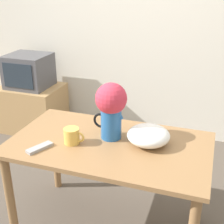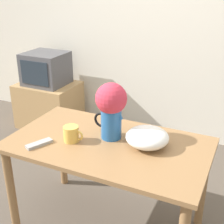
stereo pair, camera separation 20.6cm
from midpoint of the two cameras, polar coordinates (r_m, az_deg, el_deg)
name	(u,v)px [view 2 (the right image)]	position (r m, az deg, el deg)	size (l,w,h in m)	color
wall_back	(159,21)	(3.51, 10.37, 16.03)	(8.00, 0.05, 2.60)	silver
table	(108,156)	(2.13, 2.07, -8.09)	(1.33, 0.76, 0.72)	olive
flower_vase	(111,106)	(2.05, 2.72, 1.05)	(0.23, 0.21, 0.39)	#235B9E
coffee_mug	(72,134)	(2.08, -4.60, -4.08)	(0.14, 0.10, 0.11)	gold
white_bowl	(147,137)	(2.04, 9.36, -4.65)	(0.28, 0.28, 0.12)	white
remote_control	(39,144)	(2.08, -10.43, -5.81)	(0.12, 0.18, 0.02)	#999999
tv_stand	(49,105)	(3.93, -9.96, 1.29)	(0.70, 0.54, 0.55)	tan
tv_set	(46,69)	(3.78, -10.47, 7.79)	(0.47, 0.44, 0.38)	#4C4C51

